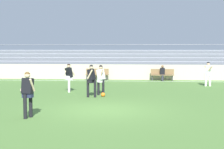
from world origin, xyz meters
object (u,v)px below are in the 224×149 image
object	(u,v)px
bleacher_stand	(98,62)
player_dark_dropping_back	(91,78)
bench_far_left	(162,74)
player_dark_overlapping	(69,75)
player_dark_trailing_run	(28,91)
bench_far_right	(97,73)
player_white_wide_left	(101,77)
spectator_seated	(162,72)
soccer_ball	(103,95)
player_white_pressing_high	(208,72)

from	to	relation	value
bleacher_stand	player_dark_dropping_back	xyz separation A→B (m)	(1.30, -13.09, -0.25)
bench_far_left	player_dark_overlapping	xyz separation A→B (m)	(-5.79, -7.33, 0.41)
player_dark_dropping_back	player_dark_trailing_run	size ratio (longest dim) A/B	1.00
player_dark_trailing_run	player_dark_dropping_back	bearing A→B (deg)	73.86
bleacher_stand	player_dark_overlapping	world-z (taller)	bleacher_stand
bench_far_right	player_white_wide_left	bearing A→B (deg)	-81.23
spectator_seated	player_dark_dropping_back	distance (m)	10.10
bench_far_left	spectator_seated	bearing A→B (deg)	-90.00
player_dark_overlapping	player_white_wide_left	bearing A→B (deg)	-29.24
bench_far_right	player_dark_dropping_back	bearing A→B (deg)	-84.33
bench_far_left	player_dark_dropping_back	size ratio (longest dim) A/B	1.08
player_white_wide_left	player_dark_trailing_run	world-z (taller)	player_dark_trailing_run
player_dark_trailing_run	soccer_ball	world-z (taller)	player_dark_trailing_run
player_white_wide_left	player_white_pressing_high	xyz separation A→B (m)	(6.59, 4.86, -0.00)
bench_far_right	player_dark_trailing_run	size ratio (longest dim) A/B	1.08
bench_far_right	soccer_ball	distance (m)	9.17
bench_far_right	player_dark_trailing_run	distance (m)	14.58
bench_far_left	player_dark_trailing_run	world-z (taller)	player_dark_trailing_run
player_dark_dropping_back	player_dark_overlapping	world-z (taller)	player_dark_dropping_back
player_dark_dropping_back	bench_far_right	bearing A→B (deg)	95.67
player_white_wide_left	spectator_seated	bearing A→B (deg)	65.42
player_white_wide_left	player_white_pressing_high	size ratio (longest dim) A/B	1.00
player_white_pressing_high	player_dark_trailing_run	xyz separation A→B (m)	(-8.49, -10.98, 0.04)
spectator_seated	player_dark_dropping_back	world-z (taller)	player_dark_dropping_back
player_dark_dropping_back	player_white_pressing_high	xyz separation A→B (m)	(6.97, 5.73, -0.04)
bench_far_right	player_white_pressing_high	distance (m)	8.67
bleacher_stand	bench_far_left	size ratio (longest dim) A/B	15.28
bench_far_left	soccer_ball	distance (m)	9.75
bench_far_left	player_dark_dropping_back	bearing A→B (deg)	-114.23
player_white_wide_left	player_dark_dropping_back	world-z (taller)	player_dark_dropping_back
bleacher_stand	player_white_wide_left	xyz separation A→B (m)	(1.68, -12.23, -0.29)
player_dark_overlapping	player_dark_trailing_run	world-z (taller)	player_dark_trailing_run
spectator_seated	soccer_ball	size ratio (longest dim) A/B	5.50
bleacher_stand	player_dark_overlapping	bearing A→B (deg)	-91.52
bleacher_stand	bench_far_right	bearing A→B (deg)	-84.29
player_dark_overlapping	soccer_ball	xyz separation A→B (m)	(2.16, -1.70, -0.85)
player_white_wide_left	player_dark_trailing_run	size ratio (longest dim) A/B	0.97
bleacher_stand	player_dark_trailing_run	world-z (taller)	bleacher_stand
player_white_wide_left	bench_far_left	bearing A→B (deg)	65.72
bench_far_left	player_white_wide_left	world-z (taller)	player_white_wide_left
bench_far_left	player_dark_overlapping	distance (m)	9.35
bleacher_stand	bench_far_right	distance (m)	3.87
bench_far_right	bench_far_left	distance (m)	5.11
player_dark_overlapping	player_dark_trailing_run	xyz separation A→B (m)	(0.08, -7.23, 0.03)
player_white_pressing_high	bench_far_right	bearing A→B (deg)	155.61
player_dark_dropping_back	player_dark_overlapping	size ratio (longest dim) A/B	1.03
bench_far_right	player_dark_overlapping	size ratio (longest dim) A/B	1.11
player_dark_dropping_back	bench_far_left	bearing A→B (deg)	65.77
bleacher_stand	soccer_ball	size ratio (longest dim) A/B	125.06
player_dark_overlapping	bleacher_stand	bearing A→B (deg)	88.48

